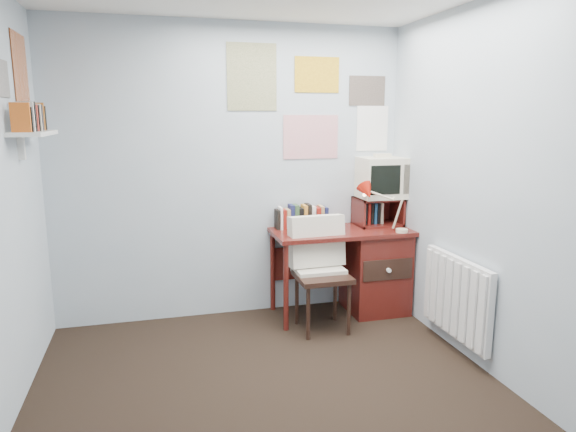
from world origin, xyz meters
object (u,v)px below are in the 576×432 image
object	(u,v)px
crt_tv	(382,176)
desk_chair	(323,277)
radiator	(457,297)
wall_shelf	(33,133)
desk	(369,267)
tv_riser	(378,211)
desk_lamp	(403,211)

from	to	relation	value
crt_tv	desk_chair	bearing A→B (deg)	-147.04
radiator	wall_shelf	size ratio (longest dim) A/B	1.29
desk	tv_riser	size ratio (longest dim) A/B	3.00
crt_tv	tv_riser	bearing A→B (deg)	-150.33
tv_riser	crt_tv	bearing A→B (deg)	28.69
tv_riser	wall_shelf	size ratio (longest dim) A/B	0.65
radiator	wall_shelf	distance (m)	3.15
desk	radiator	world-z (taller)	desk
desk_lamp	tv_riser	world-z (taller)	desk_lamp
crt_tv	radiator	bearing A→B (deg)	-81.85
tv_riser	crt_tv	size ratio (longest dim) A/B	0.96
wall_shelf	radiator	bearing A→B (deg)	-10.89
desk_lamp	radiator	distance (m)	0.89
wall_shelf	tv_riser	bearing A→B (deg)	10.32
desk_chair	crt_tv	world-z (taller)	crt_tv
desk	desk_chair	world-z (taller)	desk_chair
tv_riser	crt_tv	distance (m)	0.32
desk_chair	radiator	distance (m)	1.04
crt_tv	wall_shelf	bearing A→B (deg)	-168.43
radiator	desk_chair	bearing A→B (deg)	143.02
tv_riser	radiator	xyz separation A→B (m)	(0.17, -1.04, -0.47)
desk_chair	wall_shelf	world-z (taller)	wall_shelf
desk_lamp	crt_tv	distance (m)	0.44
desk_lamp	wall_shelf	bearing A→B (deg)	-161.27
radiator	desk	bearing A→B (deg)	107.24
desk_lamp	radiator	size ratio (longest dim) A/B	0.47
desk	wall_shelf	size ratio (longest dim) A/B	1.94
crt_tv	radiator	size ratio (longest dim) A/B	0.52
tv_riser	crt_tv	xyz separation A→B (m)	(0.04, 0.02, 0.32)
desk_lamp	crt_tv	size ratio (longest dim) A/B	0.90
desk	crt_tv	bearing A→B (deg)	40.05
desk_chair	radiator	xyz separation A→B (m)	(0.83, -0.62, -0.03)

